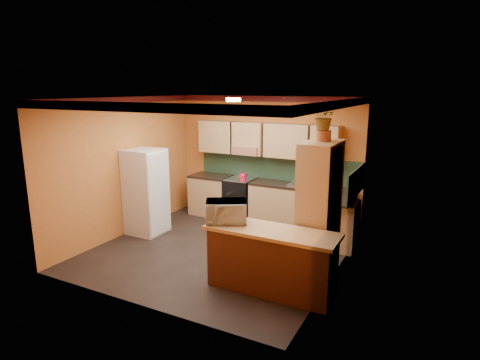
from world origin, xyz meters
name	(u,v)px	position (x,y,z in m)	size (l,w,h in m)	color
room_shell	(226,133)	(0.02, 0.28, 2.09)	(4.24, 4.24, 2.72)	black
base_cabinets_back	(266,203)	(0.13, 1.80, 0.44)	(3.65, 0.60, 0.88)	tan
countertop_back	(266,182)	(0.13, 1.80, 0.90)	(3.65, 0.62, 0.04)	black
stove	(240,199)	(-0.49, 1.80, 0.46)	(0.58, 0.58, 0.91)	black
kettle	(243,176)	(-0.39, 1.75, 1.00)	(0.17, 0.17, 0.18)	red
sink	(301,185)	(0.91, 1.80, 0.94)	(0.48, 0.40, 0.03)	silver
base_cabinets_right	(334,224)	(1.80, 1.13, 0.44)	(0.60, 0.80, 0.88)	tan
countertop_right	(336,200)	(1.80, 1.13, 0.90)	(0.62, 0.80, 0.04)	black
fridge	(146,192)	(-1.75, 0.15, 0.85)	(0.68, 0.66, 1.70)	silver
pantry	(319,210)	(1.85, -0.09, 1.05)	(0.48, 0.90, 2.10)	tan
fern_pot	(324,136)	(1.85, -0.04, 2.18)	(0.22, 0.22, 0.16)	brown
fern	(325,116)	(1.85, -0.04, 2.47)	(0.38, 0.33, 0.42)	tan
breakfast_bar	(271,262)	(1.42, -0.92, 0.44)	(1.80, 0.55, 0.88)	#542413
bar_top	(272,231)	(1.42, -0.92, 0.91)	(1.90, 0.65, 0.05)	tan
microwave	(226,211)	(0.68, -0.92, 1.09)	(0.59, 0.40, 0.32)	silver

